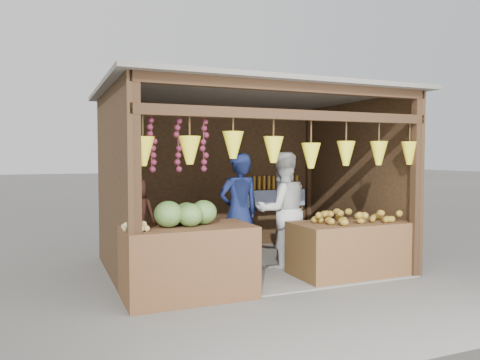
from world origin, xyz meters
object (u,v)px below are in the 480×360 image
object	(u,v)px
counter_right	(351,248)
vendor_seated	(137,216)
counter_left	(188,262)
woman_standing	(282,210)
man_standing	(239,212)

from	to	relation	value
counter_right	vendor_seated	distance (m)	3.09
counter_left	woman_standing	size ratio (longest dim) A/B	0.88
woman_standing	vendor_seated	distance (m)	2.14
counter_left	man_standing	world-z (taller)	man_standing
man_standing	woman_standing	bearing A→B (deg)	166.49
counter_left	woman_standing	xyz separation A→B (m)	(1.72, 0.86, 0.45)
counter_right	vendor_seated	size ratio (longest dim) A/B	1.55
counter_left	counter_right	bearing A→B (deg)	2.83
woman_standing	vendor_seated	bearing A→B (deg)	-11.74
man_standing	counter_right	bearing A→B (deg)	144.44
counter_right	vendor_seated	world-z (taller)	vendor_seated
counter_right	man_standing	world-z (taller)	man_standing
man_standing	vendor_seated	world-z (taller)	man_standing
counter_left	woman_standing	distance (m)	1.97
counter_right	counter_left	bearing A→B (deg)	-177.17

